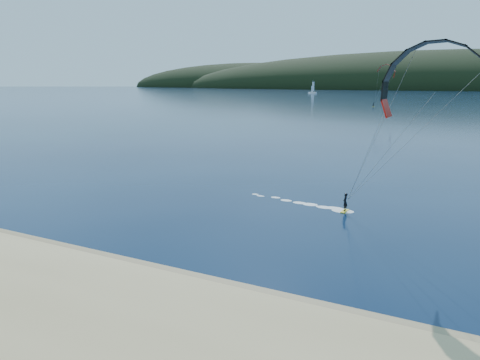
# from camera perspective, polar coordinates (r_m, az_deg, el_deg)

# --- Properties ---
(ground) EXTENTS (1800.00, 1800.00, 0.00)m
(ground) POSITION_cam_1_polar(r_m,az_deg,el_deg) (26.10, -18.67, -14.11)
(ground) COLOR #061631
(ground) RESTS_ON ground
(wet_sand) EXTENTS (220.00, 2.50, 0.10)m
(wet_sand) POSITION_cam_1_polar(r_m,az_deg,el_deg) (29.03, -12.17, -10.88)
(wet_sand) COLOR #8C7451
(wet_sand) RESTS_ON ground
(headland) EXTENTS (1200.00, 310.00, 140.00)m
(headland) POSITION_cam_1_polar(r_m,az_deg,el_deg) (761.35, 26.93, 9.98)
(headland) COLOR black
(headland) RESTS_ON ground
(kitesurfer_near) EXTENTS (21.49, 9.90, 14.39)m
(kitesurfer_near) POSITION_cam_1_polar(r_m,az_deg,el_deg) (32.58, 22.01, 9.15)
(kitesurfer_near) COLOR yellow
(kitesurfer_near) RESTS_ON ground
(kitesurfer_far) EXTENTS (10.32, 7.23, 17.56)m
(kitesurfer_far) POSITION_cam_1_polar(r_m,az_deg,el_deg) (211.06, 17.58, 12.39)
(kitesurfer_far) COLOR yellow
(kitesurfer_far) RESTS_ON ground
(sailboat) EXTENTS (9.01, 5.98, 12.58)m
(sailboat) POSITION_cam_1_polar(r_m,az_deg,el_deg) (444.64, 8.95, 10.63)
(sailboat) COLOR white
(sailboat) RESTS_ON ground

